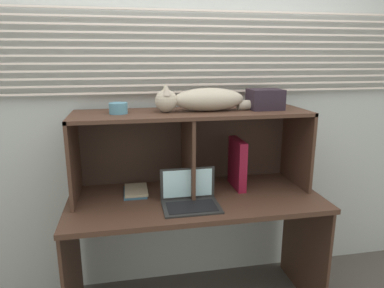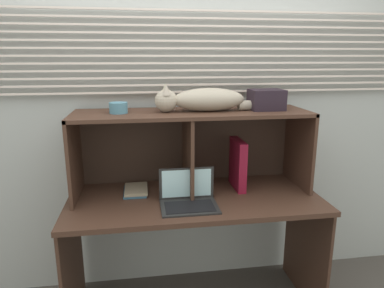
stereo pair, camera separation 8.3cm
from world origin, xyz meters
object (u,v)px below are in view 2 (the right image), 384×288
Objects in this scene: book_stack at (136,190)px; binder_upright at (238,164)px; cat at (203,100)px; storage_box at (266,100)px; laptop at (188,198)px; small_basket at (118,108)px.

binder_upright is at bearing -0.60° from book_stack.
storage_box is at bearing 0.00° from cat.
storage_box is at bearing 23.50° from laptop.
laptop is 0.38m from book_stack.
storage_box reaches higher than book_stack.
cat is at bearing 180.00° from binder_upright.
cat is 2.28× the size of binder_upright.
cat is at bearing 61.77° from laptop.
small_basket is at bearing 149.22° from laptop.
small_basket reaches higher than book_stack.
small_basket is at bearing 180.00° from cat.
laptop is 1.58× the size of storage_box.
laptop is at bearing -147.30° from binder_upright.
laptop is 0.78m from storage_box.
cat reaches higher than storage_box.
book_stack is (-0.30, 0.24, -0.02)m from laptop.
binder_upright reaches higher than book_stack.
book_stack is at bearing 142.27° from laptop.
storage_box is at bearing 0.00° from small_basket.
cat is 0.51m from small_basket.
binder_upright is at bearing 32.70° from laptop.
book_stack is at bearing 179.52° from storage_box.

